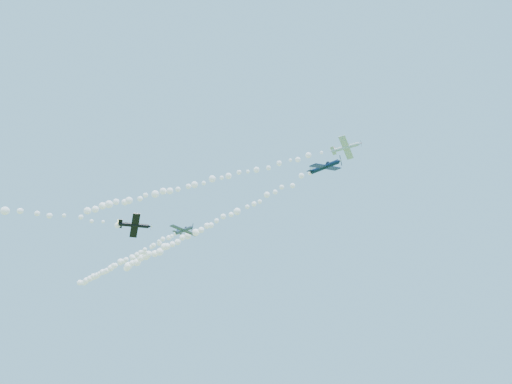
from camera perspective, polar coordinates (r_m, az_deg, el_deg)
The scene contains 7 objects.
plane_white at distance 93.07m, azimuth 11.91°, elevation 5.85°, with size 6.85×7.03×2.03m.
smoke_trail_white at distance 105.07m, azimuth -8.04°, elevation 1.03°, with size 69.87×9.80×2.89m, color white, non-canonical shape.
plane_navy at distance 86.21m, azimuth 9.24°, elevation 3.37°, with size 7.97×8.12×3.06m.
smoke_trail_navy at distance 114.77m, azimuth -7.86°, elevation -5.21°, with size 79.17×26.03×3.09m, color white, non-canonical shape.
plane_grey at distance 114.63m, azimuth -9.55°, elevation -5.03°, with size 7.89×8.39×3.01m.
smoke_trail_grey at distance 142.53m, azimuth -17.46°, elevation -8.96°, with size 61.04×19.71×3.48m, color white, non-canonical shape.
plane_black at distance 82.34m, azimuth -15.87°, elevation -4.28°, with size 5.57×5.52×2.38m.
Camera 1 is at (47.72, -80.88, 2.00)m, focal length 30.00 mm.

